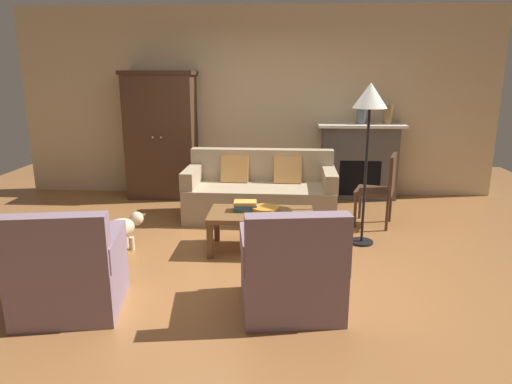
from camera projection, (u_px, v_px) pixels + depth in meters
ground_plane at (243, 252)px, 4.88m from camera, size 9.60×9.60×0.00m
back_wall at (256, 103)px, 6.99m from camera, size 7.20×0.10×2.80m
fireplace at (359, 161)px, 6.87m from camera, size 1.26×0.48×1.12m
armoire at (162, 135)px, 6.86m from camera, size 1.06×0.57×1.88m
couch at (260, 194)px, 6.00m from camera, size 1.94×0.89×0.86m
coffee_table at (261, 217)px, 4.86m from camera, size 1.10×0.60×0.42m
fruit_bowl at (265, 209)px, 4.86m from camera, size 0.29×0.29×0.06m
book_stack at (245, 206)px, 4.90m from camera, size 0.26×0.19×0.10m
mantel_vase_slate at (362, 117)px, 6.69m from camera, size 0.15×0.15×0.20m
mantel_vase_bronze at (388, 114)px, 6.66m from camera, size 0.13×0.13×0.28m
armchair_near_left at (69, 274)px, 3.61m from camera, size 0.88×0.88×0.88m
armchair_near_right at (291, 273)px, 3.63m from camera, size 0.86×0.86×0.88m
side_chair_wooden at (382, 185)px, 5.62m from camera, size 0.56×0.56×0.90m
floor_lamp at (370, 106)px, 4.77m from camera, size 0.36×0.36×1.75m
dog at (121, 229)px, 4.86m from camera, size 0.42×0.49×0.39m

